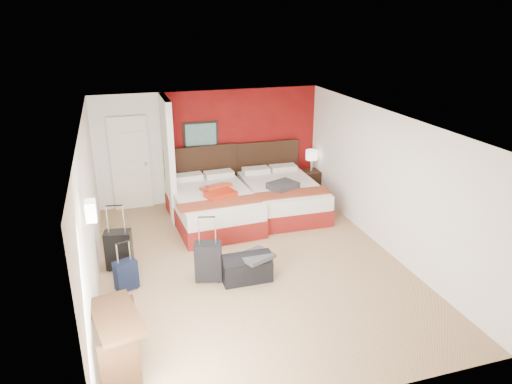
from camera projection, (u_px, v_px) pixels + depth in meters
name	position (u px, v px, depth m)	size (l,w,h in m)	color
ground	(251.00, 264.00, 8.19)	(6.50, 6.50, 0.00)	tan
room_walls	(154.00, 177.00, 8.63)	(5.02, 6.52, 2.50)	white
red_accent_panel	(242.00, 144.00, 10.84)	(3.50, 0.04, 2.50)	maroon
partition_wall	(168.00, 158.00, 9.81)	(0.12, 1.20, 2.50)	silver
entry_door	(131.00, 163.00, 10.21)	(0.82, 0.06, 2.05)	silver
bed_left	(213.00, 207.00, 9.71)	(1.56, 2.23, 0.67)	white
bed_right	(282.00, 197.00, 10.26)	(1.49, 2.13, 0.64)	white
red_suitcase_open	(218.00, 191.00, 9.51)	(0.57, 0.79, 0.10)	#B8270F
jacket_bundle	(283.00, 186.00, 9.83)	(0.56, 0.45, 0.13)	#37383C
nightstand	(311.00, 183.00, 11.23)	(0.42, 0.42, 0.59)	black
table_lamp	(312.00, 161.00, 11.03)	(0.28, 0.28, 0.50)	white
suitcase_black	(119.00, 251.00, 7.94)	(0.43, 0.27, 0.65)	black
suitcase_charcoal	(208.00, 263.00, 7.59)	(0.43, 0.26, 0.63)	black
suitcase_navy	(126.00, 276.00, 7.35)	(0.34, 0.20, 0.47)	black
duffel_bag	(246.00, 269.00, 7.64)	(0.79, 0.42, 0.40)	black
jacket_draped	(256.00, 256.00, 7.55)	(0.50, 0.42, 0.07)	#3C3D42
desk	(119.00, 344.00, 5.58)	(0.49, 0.98, 0.82)	black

